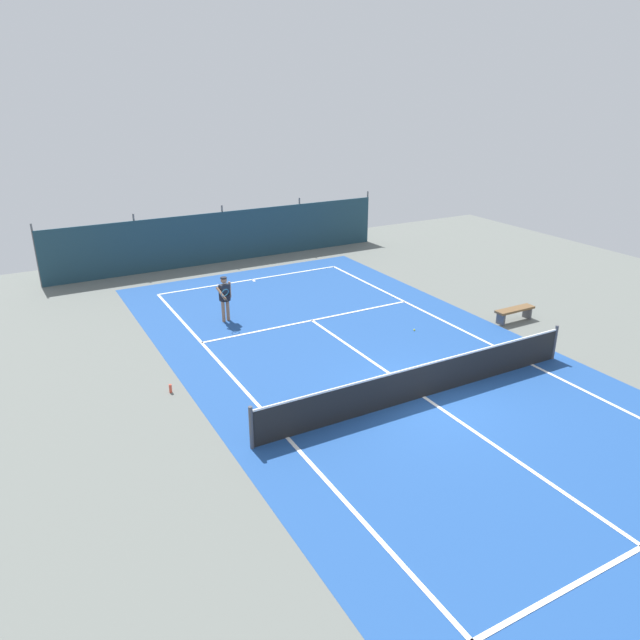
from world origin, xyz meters
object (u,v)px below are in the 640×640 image
object	(u,v)px
tennis_net	(425,380)
parked_car	(270,227)
water_bottle	(170,388)
tennis_ball_near_player	(414,330)
courtside_bench	(515,311)
tennis_player	(225,296)

from	to	relation	value
tennis_net	parked_car	bearing A→B (deg)	78.99
tennis_net	water_bottle	size ratio (longest dim) A/B	42.17
tennis_ball_near_player	courtside_bench	size ratio (longest dim) A/B	0.04
parked_car	water_bottle	size ratio (longest dim) A/B	17.71
tennis_ball_near_player	parked_car	distance (m)	13.69
water_bottle	parked_car	bearing A→B (deg)	56.19
tennis_net	courtside_bench	distance (m)	6.93
parked_car	water_bottle	bearing A→B (deg)	57.86
tennis_player	parked_car	distance (m)	11.42
tennis_net	parked_car	size ratio (longest dim) A/B	2.38
tennis_net	courtside_bench	xyz separation A→B (m)	(6.31, 2.85, -0.14)
tennis_net	tennis_player	xyz separation A→B (m)	(-2.71, 7.86, 0.45)
tennis_player	parked_car	bearing A→B (deg)	-138.46
tennis_player	courtside_bench	world-z (taller)	tennis_player
courtside_bench	water_bottle	world-z (taller)	courtside_bench
tennis_net	parked_car	xyz separation A→B (m)	(3.40, 17.50, 0.33)
tennis_player	water_bottle	size ratio (longest dim) A/B	6.83
water_bottle	tennis_ball_near_player	bearing A→B (deg)	1.92
parked_car	water_bottle	distance (m)	16.78
tennis_player	tennis_ball_near_player	bearing A→B (deg)	127.13
tennis_ball_near_player	water_bottle	bearing A→B (deg)	-178.08
parked_car	tennis_ball_near_player	bearing A→B (deg)	88.47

